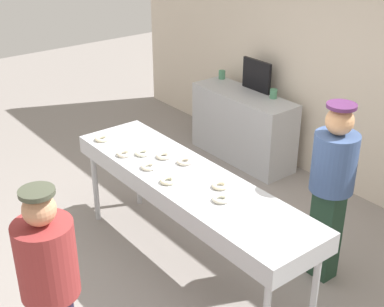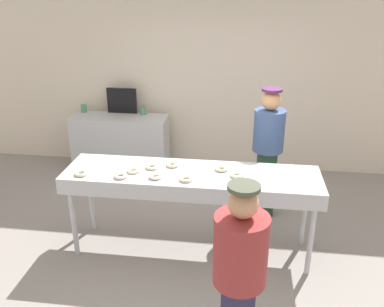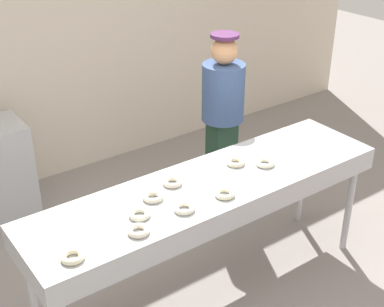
% 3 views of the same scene
% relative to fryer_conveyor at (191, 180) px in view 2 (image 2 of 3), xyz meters
% --- Properties ---
extents(ground_plane, '(16.00, 16.00, 0.00)m').
position_rel_fryer_conveyor_xyz_m(ground_plane, '(0.00, 0.00, -0.88)').
color(ground_plane, gray).
extents(back_wall, '(8.00, 0.12, 3.10)m').
position_rel_fryer_conveyor_xyz_m(back_wall, '(0.00, 2.41, 0.68)').
color(back_wall, beige).
rests_on(back_wall, ground).
extents(fryer_conveyor, '(2.70, 0.69, 0.96)m').
position_rel_fryer_conveyor_xyz_m(fryer_conveyor, '(0.00, 0.00, 0.00)').
color(fryer_conveyor, '#B7BABF').
rests_on(fryer_conveyor, ground).
extents(sugar_donut_0, '(0.17, 0.17, 0.04)m').
position_rel_fryer_conveyor_xyz_m(sugar_donut_0, '(-0.34, -0.18, 0.11)').
color(sugar_donut_0, white).
rests_on(sugar_donut_0, fryer_conveyor).
extents(sugar_donut_1, '(0.18, 0.18, 0.04)m').
position_rel_fryer_conveyor_xyz_m(sugar_donut_1, '(-0.03, -0.20, 0.11)').
color(sugar_donut_1, '#F2EDC6').
rests_on(sugar_donut_1, fryer_conveyor).
extents(sugar_donut_2, '(0.14, 0.14, 0.04)m').
position_rel_fryer_conveyor_xyz_m(sugar_donut_2, '(-0.23, 0.13, 0.11)').
color(sugar_donut_2, '#EEE1C7').
rests_on(sugar_donut_2, fryer_conveyor).
extents(sugar_donut_3, '(0.17, 0.17, 0.04)m').
position_rel_fryer_conveyor_xyz_m(sugar_donut_3, '(-0.61, -0.07, 0.11)').
color(sugar_donut_3, white).
rests_on(sugar_donut_3, fryer_conveyor).
extents(sugar_donut_4, '(0.18, 0.18, 0.04)m').
position_rel_fryer_conveyor_xyz_m(sugar_donut_4, '(0.48, -0.04, 0.11)').
color(sugar_donut_4, white).
rests_on(sugar_donut_4, fryer_conveyor).
extents(sugar_donut_5, '(0.19, 0.19, 0.04)m').
position_rel_fryer_conveyor_xyz_m(sugar_donut_5, '(0.31, 0.10, 0.11)').
color(sugar_donut_5, '#F6E9C2').
rests_on(sugar_donut_5, fryer_conveyor).
extents(sugar_donut_6, '(0.16, 0.16, 0.04)m').
position_rel_fryer_conveyor_xyz_m(sugar_donut_6, '(-1.13, -0.21, 0.11)').
color(sugar_donut_6, '#F8EDC5').
rests_on(sugar_donut_6, fryer_conveyor).
extents(sugar_donut_7, '(0.14, 0.14, 0.04)m').
position_rel_fryer_conveyor_xyz_m(sugar_donut_7, '(-0.70, -0.22, 0.11)').
color(sugar_donut_7, white).
rests_on(sugar_donut_7, fryer_conveyor).
extents(sugar_donut_8, '(0.19, 0.19, 0.04)m').
position_rel_fryer_conveyor_xyz_m(sugar_donut_8, '(-0.44, 0.05, 0.11)').
color(sugar_donut_8, '#EEE3C8').
rests_on(sugar_donut_8, fryer_conveyor).
extents(worker_baker, '(0.37, 0.37, 1.67)m').
position_rel_fryer_conveyor_xyz_m(worker_baker, '(0.83, 0.90, 0.10)').
color(worker_baker, '#203D2B').
rests_on(worker_baker, ground).
extents(customer_waiting, '(0.38, 0.38, 1.63)m').
position_rel_fryer_conveyor_xyz_m(customer_waiting, '(0.54, -1.53, 0.07)').
color(customer_waiting, '#2E2849').
rests_on(customer_waiting, ground).
extents(prep_counter, '(1.48, 0.50, 0.90)m').
position_rel_fryer_conveyor_xyz_m(prep_counter, '(-1.38, 1.96, -0.42)').
color(prep_counter, '#B7BABF').
rests_on(prep_counter, ground).
extents(paper_cup_0, '(0.09, 0.09, 0.11)m').
position_rel_fryer_conveyor_xyz_m(paper_cup_0, '(-1.04, 2.12, 0.08)').
color(paper_cup_0, '#4C8C66').
rests_on(paper_cup_0, prep_counter).
extents(paper_cup_1, '(0.09, 0.09, 0.11)m').
position_rel_fryer_conveyor_xyz_m(paper_cup_1, '(-2.00, 2.13, 0.08)').
color(paper_cup_1, '#4C8C66').
rests_on(paper_cup_1, prep_counter).
extents(menu_display, '(0.47, 0.04, 0.39)m').
position_rel_fryer_conveyor_xyz_m(menu_display, '(-1.38, 2.16, 0.22)').
color(menu_display, black).
rests_on(menu_display, prep_counter).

